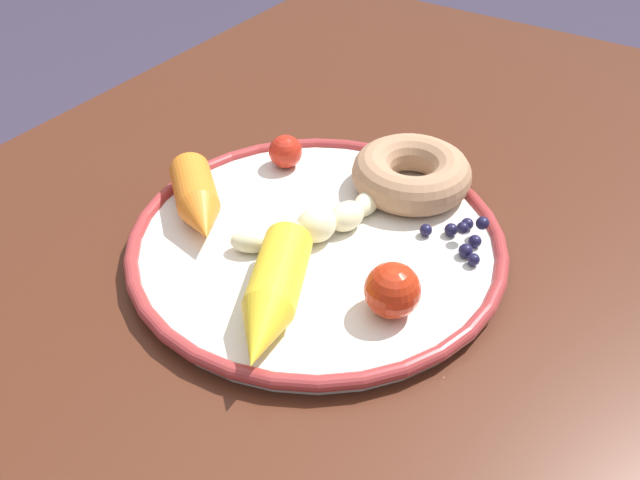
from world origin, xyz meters
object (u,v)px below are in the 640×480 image
dining_table (340,300)px  tomato_mid (285,152)px  carrot_orange (198,201)px  banana (316,225)px  donut (411,173)px  carrot_yellow (272,297)px  tomato_near (392,290)px  blueberry_pile (463,236)px  plate (320,243)px

dining_table → tomato_mid: size_ratio=33.96×
carrot_orange → tomato_mid: bearing=-7.2°
banana → donut: bearing=-17.9°
carrot_orange → carrot_yellow: 0.14m
carrot_yellow → tomato_near: 0.09m
carrot_orange → donut: bearing=-43.6°
tomato_near → blueberry_pile: bearing=-6.5°
tomato_mid → banana: bearing=-131.5°
banana → tomato_near: 0.10m
plate → tomato_mid: (0.08, 0.09, 0.02)m
banana → tomato_mid: tomato_mid is taller
carrot_orange → donut: 0.19m
donut → blueberry_pile: (-0.05, -0.07, -0.01)m
dining_table → donut: bearing=-25.9°
blueberry_pile → tomato_near: tomato_near is taller
blueberry_pile → tomato_near: size_ratio=1.41×
plate → banana: size_ratio=2.40×
carrot_yellow → tomato_near: (0.05, -0.07, 0.00)m
carrot_yellow → tomato_near: tomato_near is taller
carrot_orange → plate: bearing=-72.7°
tomato_near → carrot_yellow: bearing=126.9°
dining_table → carrot_yellow: bearing=-170.3°
dining_table → blueberry_pile: blueberry_pile is taller
carrot_orange → carrot_yellow: bearing=-116.1°
carrot_orange → blueberry_pile: bearing=-65.3°
banana → plate: bearing=-111.4°
carrot_yellow → donut: bearing=-2.6°
blueberry_pile → donut: bearing=57.9°
plate → carrot_yellow: carrot_yellow is taller
plate → carrot_yellow: (-0.09, -0.02, 0.02)m
tomato_mid → tomato_near: bearing=-123.3°
carrot_yellow → tomato_mid: bearing=32.9°
donut → tomato_near: tomato_near is taller
dining_table → tomato_mid: 0.15m
banana → donut: 0.11m
tomato_mid → donut: bearing=-75.9°
donut → tomato_mid: (-0.03, 0.12, -0.00)m
plate → tomato_mid: bearing=49.5°
plate → tomato_near: (-0.04, -0.09, 0.02)m
donut → blueberry_pile: 0.09m
carrot_yellow → tomato_mid: size_ratio=4.15×
donut → blueberry_pile: bearing=-122.1°
dining_table → tomato_near: size_ratio=26.17×
plate → tomato_near: size_ratio=7.59×
carrot_yellow → tomato_mid: (0.17, 0.11, -0.00)m
dining_table → carrot_orange: 0.17m
blueberry_pile → banana: bearing=119.5°
donut → blueberry_pile: donut is taller
blueberry_pile → dining_table: bearing=101.5°
banana → tomato_mid: bearing=48.5°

